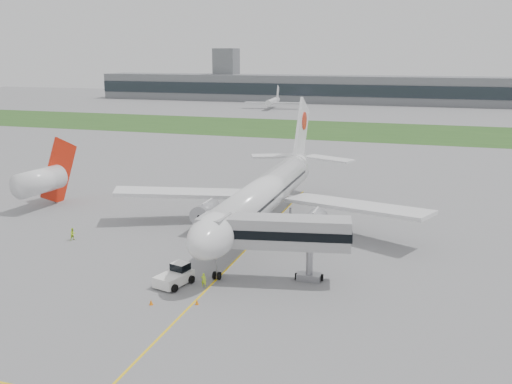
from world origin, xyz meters
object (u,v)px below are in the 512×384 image
(airliner, at_px, (266,193))
(ground_crew_near, at_px, (204,280))
(pushback_tug, at_px, (176,275))
(neighbor_aircraft, at_px, (42,180))
(jet_bridge, at_px, (271,233))

(airliner, distance_m, ground_crew_near, 22.91)
(pushback_tug, bearing_deg, neighbor_aircraft, 161.25)
(airliner, xyz_separation_m, jet_bridge, (6.02, -18.47, 0.11))
(airliner, distance_m, neighbor_aircraft, 39.34)
(neighbor_aircraft, bearing_deg, airliner, 4.57)
(ground_crew_near, relative_size, neighbor_aircraft, 0.11)
(airliner, bearing_deg, pushback_tug, -99.84)
(jet_bridge, bearing_deg, neighbor_aircraft, 146.34)
(pushback_tug, bearing_deg, jet_bridge, 37.30)
(pushback_tug, relative_size, neighbor_aircraft, 0.33)
(ground_crew_near, distance_m, neighbor_aircraft, 45.38)
(ground_crew_near, bearing_deg, pushback_tug, -4.82)
(neighbor_aircraft, bearing_deg, jet_bridge, -17.25)
(jet_bridge, relative_size, ground_crew_near, 10.23)
(ground_crew_near, bearing_deg, neighbor_aircraft, -39.23)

